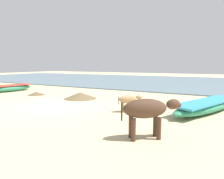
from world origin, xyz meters
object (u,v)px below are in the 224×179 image
fishing_boat_2 (207,106)px  cow_adult_dark (147,110)px  fishing_boat_1 (9,88)px  calf_near_tan (128,100)px

fishing_boat_2 → cow_adult_dark: bearing=-174.0°
fishing_boat_1 → fishing_boat_2: 13.23m
cow_adult_dark → calf_near_tan: 3.06m
fishing_boat_2 → cow_adult_dark: cow_adult_dark is taller
calf_near_tan → fishing_boat_2: bearing=-21.7°
fishing_boat_1 → cow_adult_dark: 12.69m
fishing_boat_2 → cow_adult_dark: size_ratio=3.19×
fishing_boat_1 → fishing_boat_2: size_ratio=0.74×
fishing_boat_2 → calf_near_tan: size_ratio=5.02×
calf_near_tan → fishing_boat_1: bearing=122.3°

